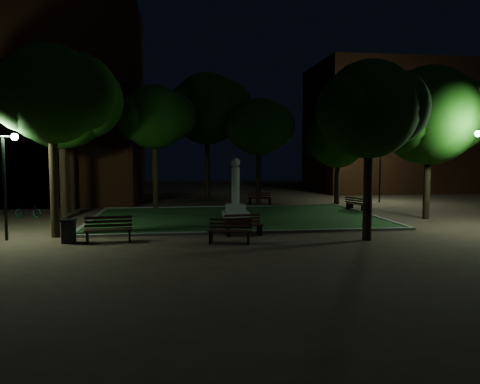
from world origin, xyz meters
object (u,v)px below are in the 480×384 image
object	(u,v)px
bench_west_near	(109,230)
bicycle	(28,210)
bench_far_side	(260,199)
bench_near_right	(243,226)
bench_right_side	(356,205)
trash_bin	(69,231)
bench_near_left	(230,232)
monument	(236,201)

from	to	relation	value
bench_west_near	bicycle	bearing A→B (deg)	117.05
bench_far_side	bicycle	distance (m)	14.59
bench_near_right	bench_west_near	world-z (taller)	bench_west_near
bench_west_near	bench_right_side	size ratio (longest dim) A/B	1.12
trash_bin	bicycle	distance (m)	8.98
bench_near_left	trash_bin	xyz separation A→B (m)	(-6.28, 0.92, 0.03)
bench_near_left	monument	bearing A→B (deg)	95.20
monument	bench_near_right	xyz separation A→B (m)	(-0.36, -5.52, -0.54)
bench_near_left	bench_west_near	world-z (taller)	bench_west_near
monument	bicycle	distance (m)	11.49
bench_right_side	trash_bin	bearing A→B (deg)	100.09
bench_far_side	monument	bearing A→B (deg)	92.62
bench_west_near	bench_far_side	world-z (taller)	bench_west_near
bench_near_right	bicycle	distance (m)	13.20
bench_near_left	bench_right_side	size ratio (longest dim) A/B	1.06
trash_bin	bicycle	xyz separation A→B (m)	(-3.93, 8.07, -0.08)
monument	bench_near_right	size ratio (longest dim) A/B	1.90
bench_right_side	bicycle	world-z (taller)	bench_right_side
monument	bench_near_right	distance (m)	5.56
monument	bench_near_right	bearing A→B (deg)	-93.76
bench_right_side	trash_bin	size ratio (longest dim) A/B	1.83
monument	bench_far_side	size ratio (longest dim) A/B	1.89
trash_bin	bench_near_left	bearing A→B (deg)	-8.32
monument	bench_west_near	distance (m)	8.65
bench_near_left	trash_bin	bearing A→B (deg)	-174.18
bench_near_left	bicycle	world-z (taller)	bench_near_left
bench_near_right	bench_far_side	size ratio (longest dim) A/B	0.99
bench_near_left	bicycle	size ratio (longest dim) A/B	1.21
bench_far_side	bench_near_left	bearing A→B (deg)	98.85
monument	bicycle	size ratio (longest dim) A/B	2.16
bench_near_left	bench_far_side	distance (m)	14.11
bench_near_right	trash_bin	world-z (taller)	trash_bin
bench_far_side	trash_bin	world-z (taller)	trash_bin
bench_far_side	bench_west_near	bearing A→B (deg)	80.54
bench_right_side	bicycle	size ratio (longest dim) A/B	1.14
bench_near_right	monument	bearing A→B (deg)	78.13
bench_west_near	bench_right_side	world-z (taller)	bench_west_near
bench_near_left	bench_far_side	world-z (taller)	bench_near_left
bench_right_side	bench_far_side	world-z (taller)	same
monument	bench_right_side	size ratio (longest dim) A/B	1.89
monument	bench_west_near	xyz separation A→B (m)	(-5.87, -6.33, -0.48)
bicycle	trash_bin	bearing A→B (deg)	-146.64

